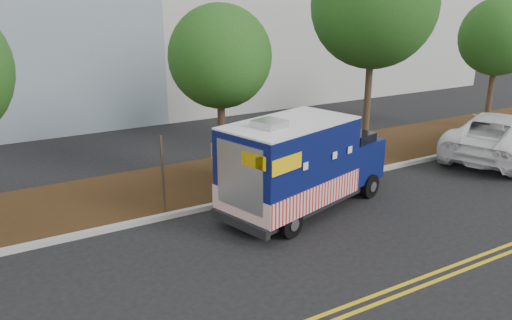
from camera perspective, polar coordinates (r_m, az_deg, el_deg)
ground at (r=14.05m, az=-0.29°, el=-7.03°), size 120.00×120.00×0.00m
curb at (r=15.15m, az=-2.93°, el=-4.82°), size 120.00×0.18×0.15m
mulch_strip at (r=16.92m, az=-6.18°, el=-2.40°), size 120.00×4.00×0.15m
centerline_near at (r=10.89m, az=11.83°, el=-15.48°), size 120.00×0.10×0.01m
centerline_far at (r=10.74m, az=12.74°, el=-16.08°), size 120.00×0.10×0.01m
tree_b at (r=16.32m, az=-4.14°, el=11.66°), size 3.34×3.34×5.84m
tree_c at (r=19.32m, az=13.34°, el=16.86°), size 4.60×4.60×8.02m
tree_d at (r=25.23m, az=25.98°, el=12.54°), size 3.44×3.44×6.04m
sign_post at (r=14.14m, az=-10.57°, el=-1.92°), size 0.06×0.06×2.40m
food_truck at (r=14.32m, az=5.05°, el=-0.84°), size 5.92×3.48×2.95m
white_car at (r=21.57m, az=25.99°, el=2.56°), size 6.88×4.96×1.74m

